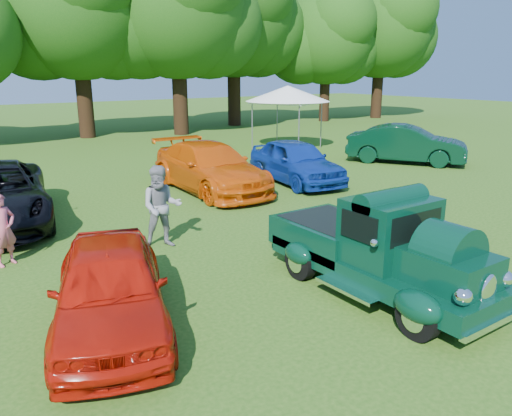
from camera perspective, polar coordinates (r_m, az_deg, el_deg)
ground at (r=8.69m, az=3.86°, el=-11.19°), size 120.00×120.00×0.00m
hero_pickup at (r=9.22m, az=13.82°, el=-4.76°), size 2.12×4.56×1.78m
red_convertible at (r=8.02m, az=-16.33°, el=-8.64°), size 2.89×4.43×1.40m
back_car_orange at (r=16.64m, az=-5.25°, el=4.65°), size 2.33×5.49×1.58m
back_car_blue at (r=17.86m, az=4.58°, el=5.34°), size 2.47×4.75×1.54m
back_car_green at (r=22.67m, az=16.82°, el=7.01°), size 4.14×5.11×1.63m
spectator_pink at (r=11.38m, az=-26.92°, el=-2.24°), size 0.66×0.57×1.52m
spectator_grey at (r=11.36m, az=-10.74°, el=0.12°), size 1.12×1.01×1.88m
canopy_tent at (r=25.57m, az=3.65°, el=12.87°), size 5.59×5.59×3.17m
tree_line at (r=31.14m, az=-23.67°, el=20.22°), size 62.17×11.16×12.46m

